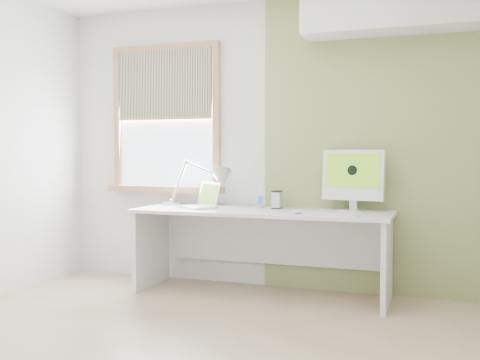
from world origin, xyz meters
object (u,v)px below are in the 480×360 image
at_px(laptop, 202,201).
at_px(external_drive, 277,200).
at_px(desk_lamp, 212,182).
at_px(imac, 353,177).
at_px(desk, 263,232).

xyz_separation_m(laptop, external_drive, (0.64, 0.17, 0.02)).
relative_size(desk_lamp, external_drive, 4.82).
relative_size(external_drive, imac, 0.29).
bearing_deg(imac, external_drive, -175.93).
xyz_separation_m(desk_lamp, laptop, (-0.03, -0.15, -0.17)).
height_order(desk, external_drive, external_drive).
bearing_deg(desk, external_drive, 52.85).
distance_m(laptop, imac, 1.33).
bearing_deg(laptop, external_drive, 14.49).
bearing_deg(external_drive, desk_lamp, -178.83).
xyz_separation_m(desk, desk_lamp, (-0.52, 0.11, 0.42)).
bearing_deg(external_drive, desk, -127.15).
distance_m(desk, laptop, 0.60).
height_order(desk, desk_lamp, desk_lamp).
xyz_separation_m(desk, imac, (0.74, 0.17, 0.48)).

